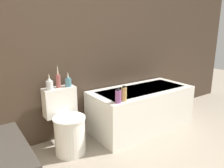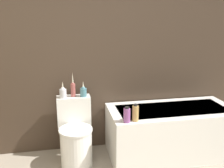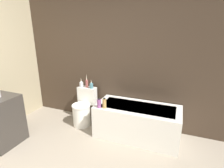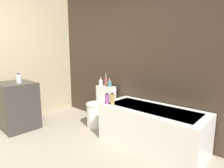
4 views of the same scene
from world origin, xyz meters
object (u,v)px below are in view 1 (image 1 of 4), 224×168
object	(u,v)px
bathtub	(141,108)
toilet	(67,125)
shampoo_bottle_short	(124,94)
vase_silver	(58,80)
shampoo_bottle_tall	(118,96)
vase_gold	(49,84)
vase_bronze	(68,81)

from	to	relation	value
bathtub	toilet	world-z (taller)	toilet
shampoo_bottle_short	toilet	bearing A→B (deg)	154.04
bathtub	vase_silver	bearing A→B (deg)	168.88
shampoo_bottle_tall	shampoo_bottle_short	distance (m)	0.09
vase_gold	shampoo_bottle_tall	xyz separation A→B (m)	(0.62, -0.47, -0.14)
toilet	vase_bronze	xyz separation A→B (m)	(0.11, 0.16, 0.47)
vase_gold	shampoo_bottle_short	size ratio (longest dim) A/B	1.04
bathtub	shampoo_bottle_short	size ratio (longest dim) A/B	8.04
vase_silver	shampoo_bottle_tall	size ratio (longest dim) A/B	1.71
bathtub	vase_gold	world-z (taller)	vase_gold
vase_gold	shampoo_bottle_tall	world-z (taller)	vase_gold
vase_silver	shampoo_bottle_tall	distance (m)	0.73
bathtub	shampoo_bottle_tall	size ratio (longest dim) A/B	8.82
shampoo_bottle_short	bathtub	bearing A→B (deg)	26.65
vase_gold	vase_silver	world-z (taller)	vase_silver
vase_gold	shampoo_bottle_short	bearing A→B (deg)	-32.33
bathtub	vase_silver	distance (m)	1.25
bathtub	vase_gold	size ratio (longest dim) A/B	7.74
bathtub	vase_silver	size ratio (longest dim) A/B	5.17
shampoo_bottle_short	vase_bronze	bearing A→B (deg)	136.80
bathtub	shampoo_bottle_tall	bearing A→B (deg)	-155.77
toilet	vase_gold	distance (m)	0.51
bathtub	toilet	bearing A→B (deg)	178.32
toilet	vase_bronze	world-z (taller)	vase_bronze
shampoo_bottle_tall	toilet	bearing A→B (deg)	148.80
bathtub	shampoo_bottle_tall	world-z (taller)	shampoo_bottle_tall
bathtub	vase_gold	distance (m)	1.34
toilet	vase_gold	size ratio (longest dim) A/B	3.84
toilet	shampoo_bottle_tall	size ratio (longest dim) A/B	4.37
vase_bronze	shampoo_bottle_short	xyz separation A→B (m)	(0.48, -0.46, -0.13)
vase_gold	vase_silver	bearing A→B (deg)	13.23
vase_silver	bathtub	bearing A→B (deg)	-11.12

